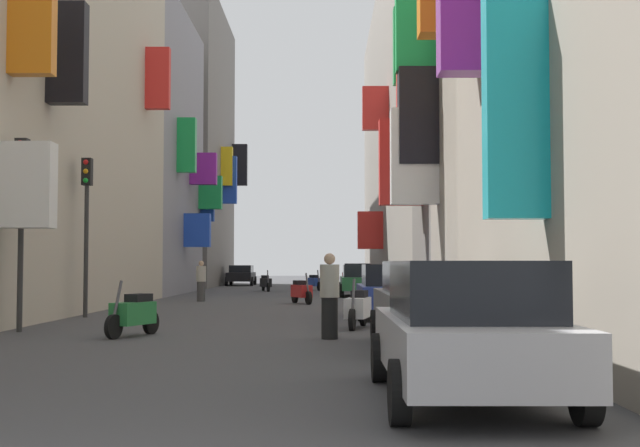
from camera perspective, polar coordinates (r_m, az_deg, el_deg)
The scene contains 21 objects.
ground_plane at distance 33.63m, azimuth -3.02°, elevation -5.27°, with size 140.00×140.00×0.00m, color #424244.
building_left_mid_b at distance 42.98m, azimuth -13.08°, elevation 4.75°, with size 7.36×11.57×14.10m.
building_left_far at distance 57.73m, azimuth -9.62°, elevation 5.16°, with size 7.12×14.48×18.82m.
building_right_mid_a at distance 23.18m, azimuth 15.73°, elevation 13.20°, with size 7.27×4.82×15.65m.
building_right_mid_b at distance 27.82m, azimuth 13.04°, elevation 10.83°, with size 7.36×5.01×15.99m.
building_right_mid_c at distance 47.16m, azimuth 7.74°, elevation 6.06°, with size 7.33×34.66×17.39m.
parked_car_silver at distance 9.04m, azimuth 10.01°, elevation -7.08°, with size 1.85×4.24×1.48m.
parked_car_green at distance 37.62m, azimuth 2.73°, elevation -3.87°, with size 1.84×4.27×1.42m.
parked_car_grey at distance 14.36m, azimuth 7.52°, elevation -5.44°, with size 1.85×4.08×1.50m.
parked_car_red at distance 53.17m, azimuth 2.53°, elevation -3.52°, with size 1.96×4.35×1.49m.
parked_car_black at distance 57.23m, azimuth -5.41°, elevation -3.51°, with size 1.86×3.95×1.37m.
parked_car_blue at distance 22.60m, azimuth 5.05°, elevation -4.55°, with size 2.03×4.08×1.45m.
scooter_red at distance 30.63m, azimuth -1.28°, elevation -4.65°, with size 0.84×1.76×1.13m.
scooter_green at distance 17.23m, azimuth -12.65°, elevation -6.03°, with size 0.79×1.69×1.13m.
scooter_black at distance 44.74m, azimuth -3.74°, elevation -4.06°, with size 0.73×1.92×1.13m.
scooter_blue at distance 46.22m, azimuth -0.37°, elevation -4.02°, with size 0.81×1.84×1.13m.
scooter_white at distance 18.99m, azimuth 2.62°, elevation -5.78°, with size 0.68×1.96×1.13m.
pedestrian_crossing at distance 32.93m, azimuth -8.14°, elevation -3.93°, with size 0.51×0.51×1.59m.
pedestrian_near_left at distance 16.23m, azimuth 0.66°, elevation -5.00°, with size 0.52×0.52×1.66m.
traffic_light_near_corner at distance 19.10m, azimuth -19.77°, elevation 1.56°, with size 0.26×0.34×4.17m.
traffic_light_far_corner at distance 23.71m, azimuth -15.69°, elevation 0.97°, with size 0.26×0.34×4.37m.
Camera 1 is at (1.97, -3.54, 1.45)m, focal length 46.76 mm.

